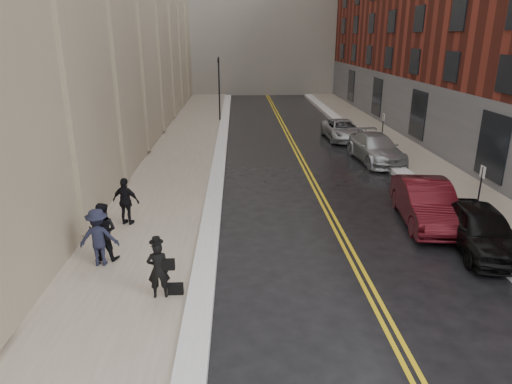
{
  "coord_description": "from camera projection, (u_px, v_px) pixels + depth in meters",
  "views": [
    {
      "loc": [
        -1.16,
        -7.84,
        6.75
      ],
      "look_at": [
        -0.54,
        7.21,
        1.6
      ],
      "focal_mm": 32.0,
      "sensor_mm": 36.0,
      "label": 1
    }
  ],
  "objects": [
    {
      "name": "snow_ridge_left",
      "position": [
        219.0,
        166.0,
        24.64
      ],
      "size": [
        0.7,
        60.8,
        0.26
      ],
      "primitive_type": "cube",
      "color": "white",
      "rests_on": "ground"
    },
    {
      "name": "pedestrian_a",
      "position": [
        103.0,
        231.0,
        14.01
      ],
      "size": [
        0.99,
        0.83,
        1.85
      ],
      "primitive_type": "imported",
      "rotation": [
        0.0,
        0.0,
        2.99
      ],
      "color": "black",
      "rests_on": "sidewalk_left"
    },
    {
      "name": "ground",
      "position": [
        295.0,
        373.0,
        9.64
      ],
      "size": [
        160.0,
        160.0,
        0.0
      ],
      "primitive_type": "plane",
      "color": "black",
      "rests_on": "ground"
    },
    {
      "name": "lane_stripe_a",
      "position": [
        303.0,
        167.0,
        24.86
      ],
      "size": [
        0.12,
        64.0,
        0.01
      ],
      "primitive_type": "cube",
      "color": "gold",
      "rests_on": "ground"
    },
    {
      "name": "car_maroon",
      "position": [
        426.0,
        203.0,
        17.19
      ],
      "size": [
        2.28,
        5.08,
        1.62
      ],
      "primitive_type": "imported",
      "rotation": [
        0.0,
        0.0,
        -0.12
      ],
      "color": "#470C13",
      "rests_on": "ground"
    },
    {
      "name": "snow_ridge_right",
      "position": [
        389.0,
        163.0,
        24.99
      ],
      "size": [
        0.85,
        60.8,
        0.3
      ],
      "primitive_type": "cube",
      "color": "white",
      "rests_on": "ground"
    },
    {
      "name": "pedestrian_main",
      "position": [
        158.0,
        270.0,
        11.95
      ],
      "size": [
        0.62,
        0.44,
        1.6
      ],
      "primitive_type": "imported",
      "rotation": [
        0.0,
        0.0,
        3.23
      ],
      "color": "black",
      "rests_on": "sidewalk_left"
    },
    {
      "name": "pedestrian_b",
      "position": [
        99.0,
        237.0,
        13.66
      ],
      "size": [
        1.19,
        0.73,
        1.79
      ],
      "primitive_type": "imported",
      "rotation": [
        0.0,
        0.0,
        3.2
      ],
      "color": "black",
      "rests_on": "sidewalk_left"
    },
    {
      "name": "sidewalk_right",
      "position": [
        422.0,
        164.0,
        25.09
      ],
      "size": [
        3.0,
        64.0,
        0.15
      ],
      "primitive_type": "cube",
      "color": "gray",
      "rests_on": "ground"
    },
    {
      "name": "car_silver_near",
      "position": [
        376.0,
        148.0,
        25.73
      ],
      "size": [
        2.54,
        5.39,
        1.52
      ],
      "primitive_type": "imported",
      "rotation": [
        0.0,
        0.0,
        0.08
      ],
      "color": "#9A9EA2",
      "rests_on": "ground"
    },
    {
      "name": "pedestrian_c",
      "position": [
        126.0,
        201.0,
        16.64
      ],
      "size": [
        1.12,
        0.72,
        1.78
      ],
      "primitive_type": "imported",
      "rotation": [
        0.0,
        0.0,
        2.85
      ],
      "color": "black",
      "rests_on": "sidewalk_left"
    },
    {
      "name": "traffic_signal",
      "position": [
        219.0,
        84.0,
        36.9
      ],
      "size": [
        0.18,
        0.15,
        5.2
      ],
      "color": "black",
      "rests_on": "ground"
    },
    {
      "name": "car_black",
      "position": [
        481.0,
        229.0,
        14.98
      ],
      "size": [
        2.34,
        4.62,
        1.51
      ],
      "primitive_type": "imported",
      "rotation": [
        0.0,
        0.0,
        -0.13
      ],
      "color": "black",
      "rests_on": "ground"
    },
    {
      "name": "car_silver_far",
      "position": [
        343.0,
        130.0,
        31.24
      ],
      "size": [
        2.4,
        4.9,
        1.34
      ],
      "primitive_type": "imported",
      "rotation": [
        0.0,
        0.0,
        0.04
      ],
      "color": "#AAADB2",
      "rests_on": "ground"
    },
    {
      "name": "parking_sign_far",
      "position": [
        383.0,
        128.0,
        28.41
      ],
      "size": [
        0.06,
        0.35,
        2.23
      ],
      "color": "black",
      "rests_on": "ground"
    },
    {
      "name": "parking_sign_near",
      "position": [
        480.0,
        188.0,
        17.07
      ],
      "size": [
        0.06,
        0.35,
        2.23
      ],
      "color": "black",
      "rests_on": "ground"
    },
    {
      "name": "lane_stripe_b",
      "position": [
        307.0,
        167.0,
        24.87
      ],
      "size": [
        0.12,
        64.0,
        0.01
      ],
      "primitive_type": "cube",
      "color": "gold",
      "rests_on": "ground"
    },
    {
      "name": "sidewalk_left",
      "position": [
        176.0,
        167.0,
        24.57
      ],
      "size": [
        4.0,
        64.0,
        0.15
      ],
      "primitive_type": "cube",
      "color": "gray",
      "rests_on": "ground"
    }
  ]
}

